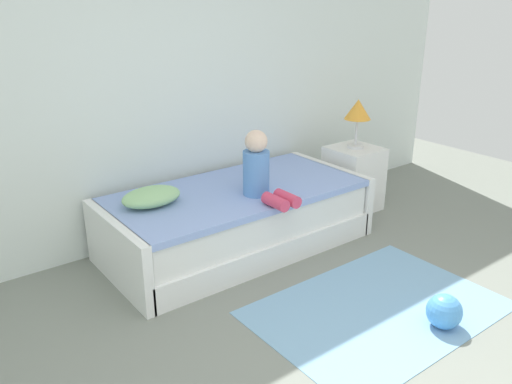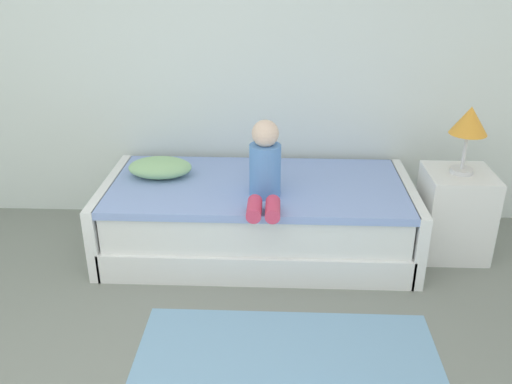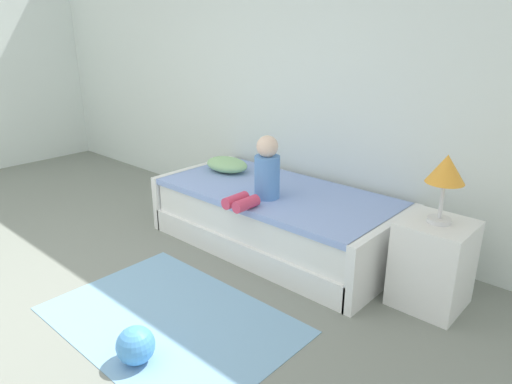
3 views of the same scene
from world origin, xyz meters
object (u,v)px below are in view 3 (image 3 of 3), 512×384
child_figure (263,174)px  pillow (227,164)px  table_lamp (446,172)px  nightstand (433,264)px  bed (276,218)px  toy_ball (136,345)px

child_figure → pillow: child_figure is taller
table_lamp → pillow: (-2.03, 0.09, -0.37)m
table_lamp → child_figure: bearing=-169.6°
nightstand → table_lamp: bearing=0.0°
nightstand → bed: bearing=-179.6°
pillow → table_lamp: bearing=-2.6°
bed → pillow: 0.76m
bed → table_lamp: 1.52m
bed → toy_ball: (0.37, -1.67, -0.14)m
nightstand → child_figure: child_figure is taller
toy_ball → pillow: bearing=120.9°
bed → table_lamp: bearing=0.4°
nightstand → table_lamp: size_ratio=1.33×
bed → toy_ball: bed is taller
bed → child_figure: size_ratio=4.14×
bed → table_lamp: size_ratio=4.69×
table_lamp → pillow: 2.07m
bed → nightstand: nightstand is taller
child_figure → pillow: bearing=156.0°
table_lamp → child_figure: size_ratio=0.88×
child_figure → toy_ball: child_figure is taller
bed → pillow: bearing=171.7°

